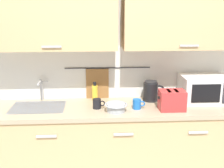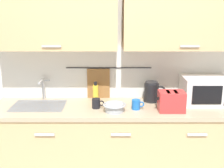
{
  "view_description": "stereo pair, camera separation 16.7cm",
  "coord_description": "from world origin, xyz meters",
  "views": [
    {
      "loc": [
        -0.25,
        -2.38,
        1.85
      ],
      "look_at": [
        -0.08,
        0.33,
        1.12
      ],
      "focal_mm": 46.12,
      "sensor_mm": 36.0,
      "label": 1
    },
    {
      "loc": [
        -0.08,
        -2.39,
        1.85
      ],
      "look_at": [
        -0.08,
        0.33,
        1.12
      ],
      "focal_mm": 46.12,
      "sensor_mm": 36.0,
      "label": 2
    }
  ],
  "objects": [
    {
      "name": "mug_near_sink",
      "position": [
        -0.23,
        0.25,
        0.95
      ],
      "size": [
        0.12,
        0.08,
        0.09
      ],
      "color": "black",
      "rests_on": "counter_unit"
    },
    {
      "name": "dish_soap_bottle",
      "position": [
        -0.25,
        0.51,
        0.99
      ],
      "size": [
        0.06,
        0.06,
        0.2
      ],
      "color": "yellow",
      "rests_on": "counter_unit"
    },
    {
      "name": "mixing_bowl",
      "position": [
        -0.06,
        0.15,
        0.94
      ],
      "size": [
        0.21,
        0.21,
        0.08
      ],
      "color": "#A5ADB7",
      "rests_on": "counter_unit"
    },
    {
      "name": "sink_faucet",
      "position": [
        -0.81,
        0.53,
        1.04
      ],
      "size": [
        0.09,
        0.17,
        0.22
      ],
      "color": "#B2B5BA",
      "rests_on": "counter_unit"
    },
    {
      "name": "back_wall_assembly",
      "position": [
        -0.0,
        0.53,
        1.52
      ],
      "size": [
        3.7,
        0.41,
        2.5
      ],
      "color": "silver",
      "rests_on": "ground"
    },
    {
      "name": "electric_kettle",
      "position": [
        0.33,
        0.46,
        1.0
      ],
      "size": [
        0.23,
        0.16,
        0.21
      ],
      "color": "black",
      "rests_on": "counter_unit"
    },
    {
      "name": "counter_unit",
      "position": [
        -0.01,
        0.3,
        0.46
      ],
      "size": [
        2.53,
        0.64,
        0.9
      ],
      "color": "tan",
      "rests_on": "ground"
    },
    {
      "name": "mug_by_kettle",
      "position": [
        0.15,
        0.22,
        0.95
      ],
      "size": [
        0.12,
        0.08,
        0.09
      ],
      "color": "blue",
      "rests_on": "counter_unit"
    },
    {
      "name": "toaster",
      "position": [
        0.48,
        0.17,
        1.0
      ],
      "size": [
        0.26,
        0.17,
        0.19
      ],
      "color": "red",
      "rests_on": "counter_unit"
    },
    {
      "name": "microwave",
      "position": [
        0.87,
        0.41,
        1.04
      ],
      "size": [
        0.46,
        0.35,
        0.27
      ],
      "color": "white",
      "rests_on": "counter_unit"
    }
  ]
}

